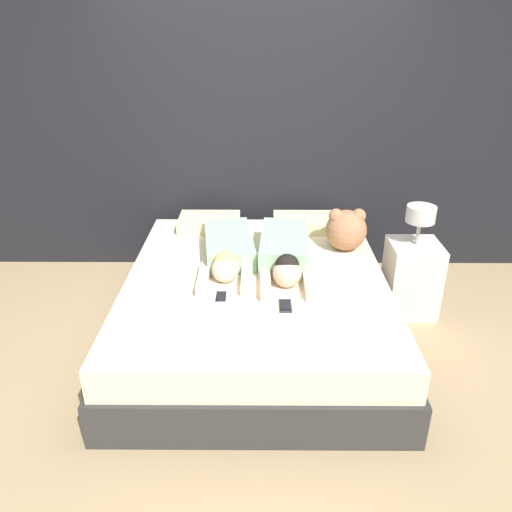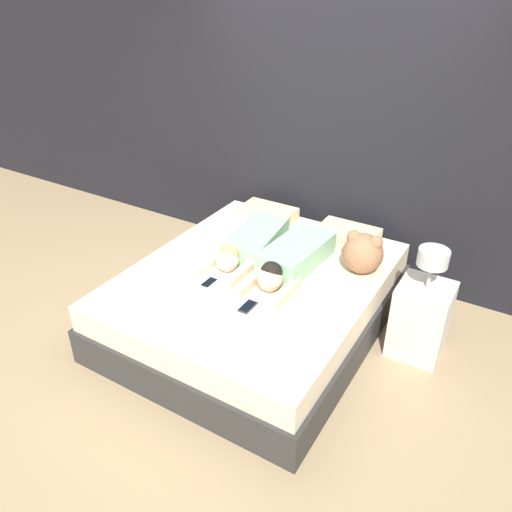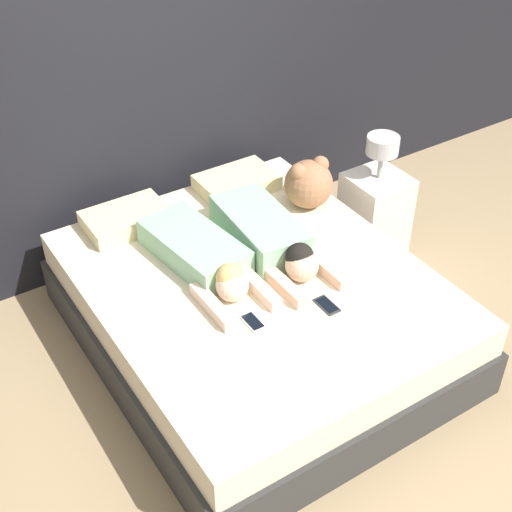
% 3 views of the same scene
% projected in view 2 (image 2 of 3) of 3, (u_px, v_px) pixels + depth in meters
% --- Properties ---
extents(ground_plane, '(12.00, 12.00, 0.00)m').
position_uv_depth(ground_plane, '(256.00, 324.00, 4.15)').
color(ground_plane, '#9E8460').
extents(wall_back, '(12.00, 0.06, 2.60)m').
position_uv_depth(wall_back, '(329.00, 132.00, 4.42)').
color(wall_back, black).
rests_on(wall_back, ground_plane).
extents(bed, '(1.86, 2.20, 0.50)m').
position_uv_depth(bed, '(256.00, 299.00, 4.03)').
color(bed, '#2D2D2D').
rests_on(bed, ground_plane).
extents(pillow_head_left, '(0.51, 0.35, 0.10)m').
position_uv_depth(pillow_head_left, '(267.00, 214.00, 4.69)').
color(pillow_head_left, beige).
rests_on(pillow_head_left, bed).
extents(pillow_head_right, '(0.51, 0.35, 0.10)m').
position_uv_depth(pillow_head_right, '(347.00, 235.00, 4.33)').
color(pillow_head_right, beige).
rests_on(pillow_head_right, bed).
extents(person_left, '(0.43, 1.02, 0.21)m').
position_uv_depth(person_left, '(249.00, 244.00, 4.12)').
color(person_left, '#8CBF99').
rests_on(person_left, bed).
extents(person_right, '(0.39, 1.01, 0.22)m').
position_uv_depth(person_right, '(290.00, 260.00, 3.88)').
color(person_right, '#8CBF99').
rests_on(person_right, bed).
extents(cell_phone_left, '(0.08, 0.16, 0.01)m').
position_uv_depth(cell_phone_left, '(209.00, 283.00, 3.76)').
color(cell_phone_left, silver).
rests_on(cell_phone_left, bed).
extents(cell_phone_right, '(0.08, 0.16, 0.01)m').
position_uv_depth(cell_phone_right, '(248.00, 307.00, 3.50)').
color(cell_phone_right, '#2D2D33').
rests_on(cell_phone_right, bed).
extents(plush_toy, '(0.32, 0.32, 0.33)m').
position_uv_depth(plush_toy, '(363.00, 252.00, 3.83)').
color(plush_toy, '#996647').
rests_on(plush_toy, bed).
extents(nightstand, '(0.38, 0.38, 0.89)m').
position_uv_depth(nightstand, '(421.00, 316.00, 3.71)').
color(nightstand, beige).
rests_on(nightstand, ground_plane).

